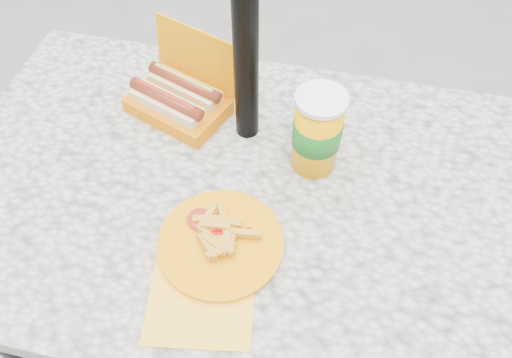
# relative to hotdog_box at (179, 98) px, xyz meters

# --- Properties ---
(ground) EXTENTS (60.00, 60.00, 0.00)m
(ground) POSITION_rel_hotdog_box_xyz_m (0.16, -0.19, -0.79)
(ground) COLOR slate
(picnic_table) EXTENTS (1.20, 0.80, 0.75)m
(picnic_table) POSITION_rel_hotdog_box_xyz_m (0.16, -0.19, -0.15)
(picnic_table) COLOR beige
(picnic_table) RESTS_ON ground
(hotdog_box) EXTENTS (0.26, 0.23, 0.18)m
(hotdog_box) POSITION_rel_hotdog_box_xyz_m (0.00, 0.00, 0.00)
(hotdog_box) COLOR orange
(hotdog_box) RESTS_ON picnic_table
(fries_plate) EXTENTS (0.24, 0.33, 0.05)m
(fries_plate) POSITION_rel_hotdog_box_xyz_m (0.18, -0.33, -0.03)
(fries_plate) COLOR yellow
(fries_plate) RESTS_ON picnic_table
(soda_cup) EXTENTS (0.10, 0.10, 0.19)m
(soda_cup) POSITION_rel_hotdog_box_xyz_m (0.32, -0.09, 0.06)
(soda_cup) COLOR #FFA700
(soda_cup) RESTS_ON picnic_table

